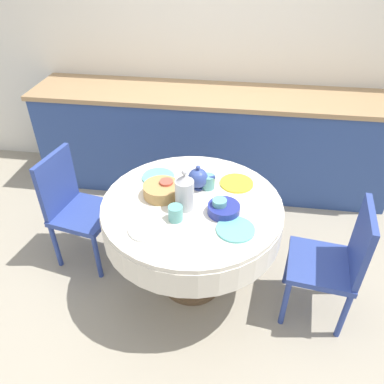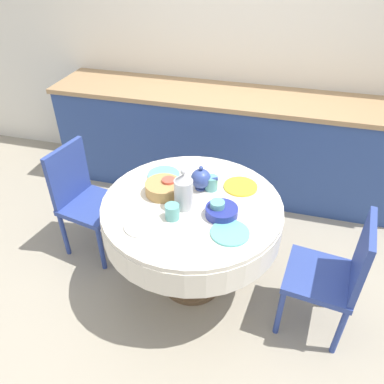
{
  "view_description": "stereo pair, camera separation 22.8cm",
  "coord_description": "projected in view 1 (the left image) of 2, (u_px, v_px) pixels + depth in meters",
  "views": [
    {
      "loc": [
        0.26,
        -1.83,
        2.16
      ],
      "look_at": [
        0.0,
        0.0,
        0.82
      ],
      "focal_mm": 35.0,
      "sensor_mm": 36.0,
      "label": 1
    },
    {
      "loc": [
        0.48,
        -1.78,
        2.16
      ],
      "look_at": [
        0.0,
        0.0,
        0.82
      ],
      "focal_mm": 35.0,
      "sensor_mm": 36.0,
      "label": 2
    }
  ],
  "objects": [
    {
      "name": "chair_left",
      "position": [
        336.0,
        259.0,
        2.28
      ],
      "size": [
        0.45,
        0.45,
        0.87
      ],
      "rotation": [
        0.0,
        0.0,
        1.44
      ],
      "color": "#2D428E",
      "rests_on": "ground_plane"
    },
    {
      "name": "cup_near_right",
      "position": [
        219.0,
        206.0,
        2.22
      ],
      "size": [
        0.09,
        0.09,
        0.09
      ],
      "primitive_type": "cylinder",
      "color": "#5BA39E",
      "rests_on": "dining_table"
    },
    {
      "name": "cup_far_right",
      "position": [
        208.0,
        182.0,
        2.43
      ],
      "size": [
        0.09,
        0.09,
        0.09
      ],
      "primitive_type": "cylinder",
      "color": "#5BA39E",
      "rests_on": "dining_table"
    },
    {
      "name": "plate_far_left",
      "position": [
        158.0,
        177.0,
        2.55
      ],
      "size": [
        0.22,
        0.22,
        0.01
      ],
      "primitive_type": "cylinder",
      "color": "#60BCB7",
      "rests_on": "dining_table"
    },
    {
      "name": "cup_near_left",
      "position": [
        176.0,
        213.0,
        2.17
      ],
      "size": [
        0.09,
        0.09,
        0.09
      ],
      "primitive_type": "cylinder",
      "color": "#5BA39E",
      "rests_on": "dining_table"
    },
    {
      "name": "plate_far_right",
      "position": [
        237.0,
        183.0,
        2.49
      ],
      "size": [
        0.22,
        0.22,
        0.01
      ],
      "primitive_type": "cylinder",
      "color": "yellow",
      "rests_on": "dining_table"
    },
    {
      "name": "chair_right",
      "position": [
        74.0,
        204.0,
        2.72
      ],
      "size": [
        0.47,
        0.47,
        0.87
      ],
      "rotation": [
        0.0,
        0.0,
        -1.77
      ],
      "color": "#2D428E",
      "rests_on": "ground_plane"
    },
    {
      "name": "dining_table",
      "position": [
        192.0,
        218.0,
        2.41
      ],
      "size": [
        1.14,
        1.14,
        0.74
      ],
      "color": "brown",
      "rests_on": "ground_plane"
    },
    {
      "name": "wall_back",
      "position": [
        218.0,
        40.0,
        3.32
      ],
      "size": [
        7.0,
        0.05,
        2.6
      ],
      "color": "silver",
      "rests_on": "ground_plane"
    },
    {
      "name": "kitchen_counter",
      "position": [
        212.0,
        141.0,
        3.54
      ],
      "size": [
        3.24,
        0.64,
        0.94
      ],
      "color": "#2D4784",
      "rests_on": "ground_plane"
    },
    {
      "name": "cup_far_left",
      "position": [
        167.0,
        187.0,
        2.38
      ],
      "size": [
        0.09,
        0.09,
        0.09
      ],
      "primitive_type": "cylinder",
      "color": "#CC4C3D",
      "rests_on": "dining_table"
    },
    {
      "name": "plate_near_right",
      "position": [
        236.0,
        229.0,
        2.12
      ],
      "size": [
        0.22,
        0.22,
        0.01
      ],
      "primitive_type": "cylinder",
      "color": "#60BCB7",
      "rests_on": "dining_table"
    },
    {
      "name": "teapot",
      "position": [
        198.0,
        178.0,
        2.41
      ],
      "size": [
        0.18,
        0.13,
        0.17
      ],
      "color": "#33478E",
      "rests_on": "dining_table"
    },
    {
      "name": "coffee_carafe",
      "position": [
        185.0,
        192.0,
        2.22
      ],
      "size": [
        0.11,
        0.11,
        0.27
      ],
      "color": "#B2B2B7",
      "rests_on": "dining_table"
    },
    {
      "name": "plate_near_left",
      "position": [
        148.0,
        229.0,
        2.12
      ],
      "size": [
        0.22,
        0.22,
        0.01
      ],
      "primitive_type": "cylinder",
      "color": "white",
      "rests_on": "dining_table"
    },
    {
      "name": "fruit_bowl",
      "position": [
        224.0,
        209.0,
        2.23
      ],
      "size": [
        0.19,
        0.19,
        0.06
      ],
      "primitive_type": "cylinder",
      "color": "navy",
      "rests_on": "dining_table"
    },
    {
      "name": "ground_plane",
      "position": [
        192.0,
        281.0,
        2.76
      ],
      "size": [
        12.0,
        12.0,
        0.0
      ],
      "primitive_type": "plane",
      "color": "#9E937F"
    },
    {
      "name": "bread_basket",
      "position": [
        161.0,
        190.0,
        2.37
      ],
      "size": [
        0.23,
        0.23,
        0.08
      ],
      "primitive_type": "cylinder",
      "color": "#AD844C",
      "rests_on": "dining_table"
    }
  ]
}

